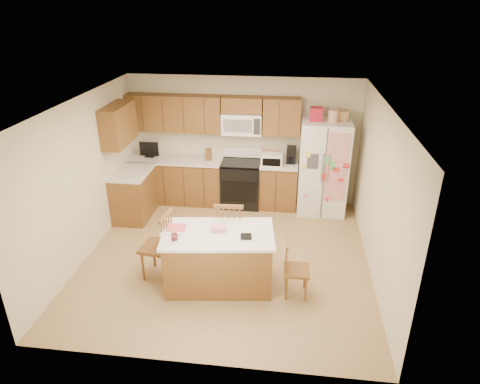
# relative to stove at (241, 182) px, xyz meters

# --- Properties ---
(ground) EXTENTS (4.50, 4.50, 0.00)m
(ground) POSITION_rel_stove_xyz_m (0.00, -1.94, -0.47)
(ground) COLOR olive
(ground) RESTS_ON ground
(room_shell) EXTENTS (4.60, 4.60, 2.52)m
(room_shell) POSITION_rel_stove_xyz_m (0.00, -1.94, 0.97)
(room_shell) COLOR beige
(room_shell) RESTS_ON ground
(cabinetry) EXTENTS (3.36, 1.56, 2.15)m
(cabinetry) POSITION_rel_stove_xyz_m (-0.98, -0.15, 0.44)
(cabinetry) COLOR brown
(cabinetry) RESTS_ON ground
(stove) EXTENTS (0.76, 0.65, 1.13)m
(stove) POSITION_rel_stove_xyz_m (0.00, 0.00, 0.00)
(stove) COLOR black
(stove) RESTS_ON ground
(refrigerator) EXTENTS (0.90, 0.79, 2.04)m
(refrigerator) POSITION_rel_stove_xyz_m (1.57, -0.06, 0.45)
(refrigerator) COLOR white
(refrigerator) RESTS_ON ground
(island) EXTENTS (1.66, 1.09, 0.94)m
(island) POSITION_rel_stove_xyz_m (-0.01, -2.65, -0.04)
(island) COLOR brown
(island) RESTS_ON ground
(windsor_chair_left) EXTENTS (0.50, 0.51, 1.06)m
(windsor_chair_left) POSITION_rel_stove_xyz_m (-0.91, -2.56, 0.03)
(windsor_chair_left) COLOR brown
(windsor_chair_left) RESTS_ON ground
(windsor_chair_back) EXTENTS (0.49, 0.47, 1.07)m
(windsor_chair_back) POSITION_rel_stove_xyz_m (0.07, -2.04, 0.03)
(windsor_chair_back) COLOR brown
(windsor_chair_back) RESTS_ON ground
(windsor_chair_right) EXTENTS (0.36, 0.38, 0.86)m
(windsor_chair_right) POSITION_rel_stove_xyz_m (1.09, -2.76, -0.07)
(windsor_chair_right) COLOR brown
(windsor_chair_right) RESTS_ON ground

